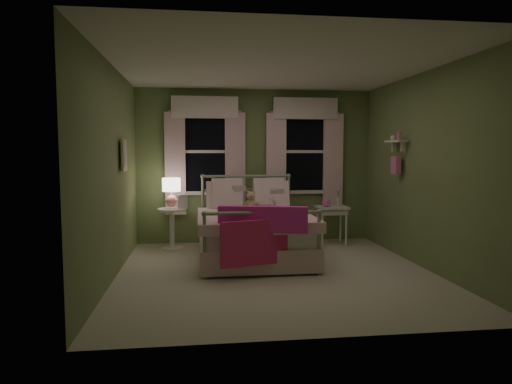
{
  "coord_description": "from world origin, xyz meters",
  "views": [
    {
      "loc": [
        -0.97,
        -5.66,
        1.54
      ],
      "look_at": [
        -0.19,
        0.46,
        1.0
      ],
      "focal_mm": 32.0,
      "sensor_mm": 36.0,
      "label": 1
    }
  ],
  "objects": [
    {
      "name": "nightstand_right",
      "position": [
        1.22,
        1.6,
        0.55
      ],
      "size": [
        0.5,
        0.4,
        0.64
      ],
      "color": "white",
      "rests_on": "ground"
    },
    {
      "name": "room_shell",
      "position": [
        0.0,
        0.0,
        1.3
      ],
      "size": [
        4.2,
        4.2,
        4.2
      ],
      "color": "beige",
      "rests_on": "ground"
    },
    {
      "name": "table_lamp",
      "position": [
        -1.39,
        1.62,
        0.95
      ],
      "size": [
        0.28,
        0.28,
        0.46
      ],
      "color": "pink",
      "rests_on": "nightstand_left"
    },
    {
      "name": "framed_picture",
      "position": [
        -1.95,
        0.6,
        1.5
      ],
      "size": [
        0.03,
        0.32,
        0.42
      ],
      "color": "beige",
      "rests_on": "room_shell"
    },
    {
      "name": "bud_vase",
      "position": [
        1.34,
        1.65,
        0.79
      ],
      "size": [
        0.06,
        0.06,
        0.28
      ],
      "color": "white",
      "rests_on": "nightstand_right"
    },
    {
      "name": "window_left",
      "position": [
        -0.85,
        2.03,
        1.62
      ],
      "size": [
        1.34,
        0.13,
        1.96
      ],
      "color": "black",
      "rests_on": "room_shell"
    },
    {
      "name": "window_right",
      "position": [
        0.85,
        2.03,
        1.62
      ],
      "size": [
        1.34,
        0.13,
        1.96
      ],
      "color": "black",
      "rests_on": "room_shell"
    },
    {
      "name": "child_left",
      "position": [
        -0.47,
        1.23,
        0.9
      ],
      "size": [
        0.26,
        0.19,
        0.66
      ],
      "primitive_type": "imported",
      "rotation": [
        0.0,
        0.0,
        3.27
      ],
      "color": "#F7D1DD",
      "rests_on": "bed"
    },
    {
      "name": "wall_shelf",
      "position": [
        1.9,
        0.7,
        1.52
      ],
      "size": [
        0.15,
        0.5,
        0.6
      ],
      "color": "white",
      "rests_on": "room_shell"
    },
    {
      "name": "child_right",
      "position": [
        0.09,
        1.23,
        0.96
      ],
      "size": [
        0.47,
        0.44,
        0.78
      ],
      "primitive_type": "imported",
      "rotation": [
        0.0,
        0.0,
        2.68
      ],
      "color": "#F7D1DD",
      "rests_on": "bed"
    },
    {
      "name": "pink_throw",
      "position": [
        -0.19,
        -0.21,
        0.61
      ],
      "size": [
        1.09,
        0.42,
        0.71
      ],
      "color": "#F22FAE",
      "rests_on": "bed"
    },
    {
      "name": "book_nightstand",
      "position": [
        -1.29,
        1.54,
        0.66
      ],
      "size": [
        0.22,
        0.26,
        0.02
      ],
      "primitive_type": "imported",
      "rotation": [
        0.0,
        0.0,
        0.29
      ],
      "color": "beige",
      "rests_on": "nightstand_left"
    },
    {
      "name": "pink_toy",
      "position": [
        1.12,
        1.59,
        0.71
      ],
      "size": [
        0.14,
        0.2,
        0.14
      ],
      "color": "pink",
      "rests_on": "nightstand_right"
    },
    {
      "name": "book_left",
      "position": [
        -0.47,
        0.98,
        0.96
      ],
      "size": [
        0.22,
        0.15,
        0.26
      ],
      "primitive_type": "imported",
      "rotation": [
        1.22,
        0.0,
        -0.18
      ],
      "color": "beige",
      "rests_on": "child_left"
    },
    {
      "name": "book_right",
      "position": [
        0.09,
        0.98,
        0.92
      ],
      "size": [
        0.21,
        0.14,
        0.26
      ],
      "primitive_type": "imported",
      "rotation": [
        1.22,
        0.0,
        -0.17
      ],
      "color": "beige",
      "rests_on": "child_right"
    },
    {
      "name": "nightstand_left",
      "position": [
        -1.39,
        1.62,
        0.42
      ],
      "size": [
        0.46,
        0.46,
        0.65
      ],
      "color": "white",
      "rests_on": "ground"
    },
    {
      "name": "bed",
      "position": [
        -0.19,
        0.81,
        0.38
      ],
      "size": [
        1.58,
        2.04,
        1.18
      ],
      "color": "white",
      "rests_on": "ground"
    },
    {
      "name": "teddy_bear",
      "position": [
        -0.19,
        1.08,
        0.79
      ],
      "size": [
        0.23,
        0.19,
        0.31
      ],
      "color": "tan",
      "rests_on": "bed"
    }
  ]
}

